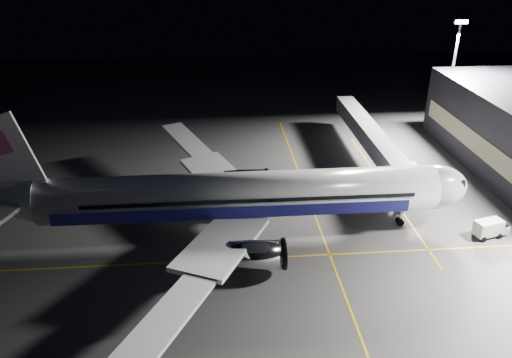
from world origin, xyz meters
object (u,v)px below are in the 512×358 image
at_px(safety_cone_c, 182,197).
at_px(airliner, 232,196).
at_px(floodlight_mast_north, 453,67).
at_px(baggage_tug, 211,168).
at_px(safety_cone_b, 241,203).
at_px(safety_cone_a, 284,211).
at_px(jet_bridge, 373,140).
at_px(service_truck, 491,228).

bearing_deg(safety_cone_c, airliner, -53.57).
bearing_deg(airliner, safety_cone_c, 126.43).
relative_size(floodlight_mast_north, baggage_tug, 7.95).
bearing_deg(safety_cone_b, safety_cone_a, -27.46).
height_order(floodlight_mast_north, safety_cone_c, floodlight_mast_north).
xyz_separation_m(floodlight_mast_north, safety_cone_a, (-34.00, -27.99, -12.04)).
distance_m(jet_bridge, safety_cone_b, 24.74).
bearing_deg(baggage_tug, floodlight_mast_north, 18.95).
bearing_deg(safety_cone_b, floodlight_mast_north, 32.23).
bearing_deg(safety_cone_b, airliner, -101.23).
bearing_deg(safety_cone_b, jet_bridge, 27.09).
distance_m(jet_bridge, baggage_tug, 26.03).
relative_size(jet_bridge, service_truck, 7.32).
xyz_separation_m(safety_cone_a, safety_cone_c, (-14.00, 5.38, -0.06)).
distance_m(baggage_tug, safety_cone_c, 9.17).
bearing_deg(floodlight_mast_north, safety_cone_b, -147.77).
height_order(service_truck, safety_cone_b, service_truck).
bearing_deg(service_truck, airliner, 159.67).
height_order(safety_cone_a, safety_cone_c, safety_cone_a).
relative_size(baggage_tug, safety_cone_a, 3.95).
xyz_separation_m(service_truck, baggage_tug, (-34.47, 21.17, -0.34)).
height_order(jet_bridge, safety_cone_c, jet_bridge).
xyz_separation_m(airliner, jet_bridge, (23.08, 18.06, -0.58)).
relative_size(jet_bridge, floodlight_mast_north, 1.66).
bearing_deg(safety_cone_b, baggage_tug, 111.08).
relative_size(floodlight_mast_north, safety_cone_b, 37.91).
bearing_deg(airliner, safety_cone_a, 29.48).
bearing_deg(service_truck, safety_cone_b, 146.99).
bearing_deg(jet_bridge, baggage_tug, -178.75).
bearing_deg(safety_cone_c, jet_bridge, 16.12).
xyz_separation_m(jet_bridge, service_truck, (8.71, -21.73, -3.37)).
bearing_deg(airliner, safety_cone_b, 78.77).
relative_size(jet_bridge, baggage_tug, 13.21).
bearing_deg(service_truck, baggage_tug, 134.71).
distance_m(service_truck, safety_cone_c, 40.87).
distance_m(floodlight_mast_north, safety_cone_b, 48.46).
height_order(floodlight_mast_north, service_truck, floodlight_mast_north).
relative_size(safety_cone_a, safety_cone_c, 1.24).
bearing_deg(safety_cone_b, service_truck, -19.28).
height_order(safety_cone_b, safety_cone_c, safety_cone_b).
bearing_deg(safety_cone_a, baggage_tug, 125.86).
relative_size(jet_bridge, safety_cone_b, 63.00).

